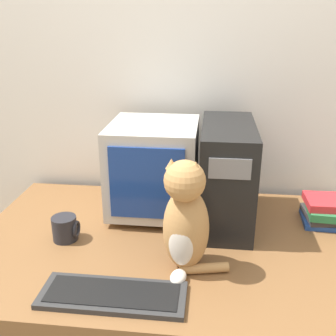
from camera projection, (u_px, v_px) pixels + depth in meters
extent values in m
cube|color=silver|center=(184.00, 93.00, 1.86)|extent=(7.00, 0.05, 2.50)
cube|color=brown|center=(172.00, 320.00, 1.66)|extent=(1.56, 0.96, 0.78)
cube|color=#BCB7AD|center=(155.00, 208.00, 1.76)|extent=(0.26, 0.23, 0.02)
cube|color=#BCB7AD|center=(154.00, 166.00, 1.68)|extent=(0.36, 0.38, 0.37)
cube|color=navy|center=(147.00, 184.00, 1.51)|extent=(0.29, 0.01, 0.29)
cube|color=black|center=(226.00, 174.00, 1.61)|extent=(0.21, 0.47, 0.42)
cube|color=slate|center=(230.00, 169.00, 1.35)|extent=(0.15, 0.01, 0.07)
cube|color=#2D2D2D|center=(113.00, 295.00, 1.21)|extent=(0.45, 0.16, 0.02)
cube|color=black|center=(113.00, 293.00, 1.21)|extent=(0.41, 0.13, 0.00)
ellipsoid|color=#B7844C|center=(186.00, 229.00, 1.31)|extent=(0.18, 0.18, 0.30)
ellipsoid|color=beige|center=(181.00, 243.00, 1.27)|extent=(0.09, 0.06, 0.16)
sphere|color=#B7844C|center=(185.00, 181.00, 1.22)|extent=(0.16, 0.16, 0.13)
cone|color=#B7844C|center=(171.00, 164.00, 1.22)|extent=(0.04, 0.04, 0.03)
cone|color=#B7844C|center=(196.00, 166.00, 1.19)|extent=(0.04, 0.04, 0.03)
ellipsoid|color=beige|center=(178.00, 277.00, 1.28)|extent=(0.07, 0.08, 0.04)
cylinder|color=#B7844C|center=(204.00, 268.00, 1.33)|extent=(0.17, 0.07, 0.03)
cube|color=#234793|center=(322.00, 220.00, 1.66)|extent=(0.17, 0.18, 0.02)
cube|color=#383333|center=(320.00, 215.00, 1.65)|extent=(0.14, 0.18, 0.03)
cube|color=#28703D|center=(323.00, 210.00, 1.63)|extent=(0.14, 0.19, 0.03)
cube|color=red|center=(324.00, 202.00, 1.63)|extent=(0.15, 0.16, 0.03)
cylinder|color=black|center=(97.00, 281.00, 1.28)|extent=(0.14, 0.03, 0.01)
cylinder|color=#232328|center=(65.00, 228.00, 1.52)|extent=(0.09, 0.09, 0.10)
torus|color=#232328|center=(77.00, 229.00, 1.51)|extent=(0.01, 0.07, 0.07)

